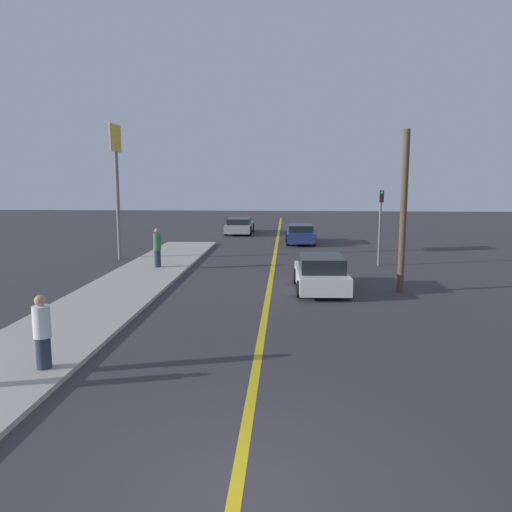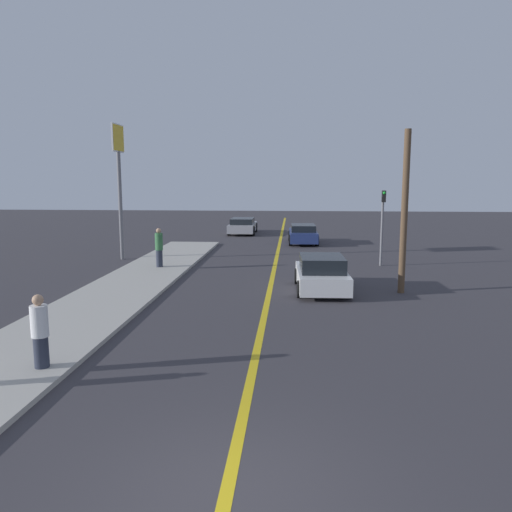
% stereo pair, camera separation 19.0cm
% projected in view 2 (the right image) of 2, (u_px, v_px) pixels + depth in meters
% --- Properties ---
extents(ground_plane, '(120.00, 120.00, 0.00)m').
position_uv_depth(ground_plane, '(225.00, 499.00, 6.56)').
color(ground_plane, '#38353A').
extents(road_center_line, '(0.20, 60.00, 0.01)m').
position_uv_depth(road_center_line, '(275.00, 265.00, 24.29)').
color(road_center_line, gold).
rests_on(road_center_line, ground_plane).
extents(sidewalk_left, '(3.15, 25.87, 0.12)m').
position_uv_depth(sidewalk_left, '(131.00, 284.00, 19.70)').
color(sidewalk_left, '#ADA89E').
rests_on(sidewalk_left, ground_plane).
extents(car_near_right_lane, '(2.03, 3.93, 1.34)m').
position_uv_depth(car_near_right_lane, '(322.00, 274.00, 18.70)').
color(car_near_right_lane, silver).
rests_on(car_near_right_lane, ground_plane).
extents(car_ahead_center, '(1.94, 4.12, 1.25)m').
position_uv_depth(car_ahead_center, '(303.00, 234.00, 32.49)').
color(car_ahead_center, navy).
rests_on(car_ahead_center, ground_plane).
extents(car_far_distant, '(2.04, 4.51, 1.21)m').
position_uv_depth(car_far_distant, '(243.00, 226.00, 38.31)').
color(car_far_distant, '#9E9EA3').
rests_on(car_far_distant, ground_plane).
extents(pedestrian_mid_group, '(0.37, 0.37, 1.62)m').
position_uv_depth(pedestrian_mid_group, '(40.00, 331.00, 10.72)').
color(pedestrian_mid_group, '#282D3D').
rests_on(pedestrian_mid_group, sidewalk_left).
extents(pedestrian_far_standing, '(0.35, 0.35, 1.81)m').
position_uv_depth(pedestrian_far_standing, '(159.00, 247.00, 23.08)').
color(pedestrian_far_standing, '#282D3D').
rests_on(pedestrian_far_standing, sidewalk_left).
extents(traffic_light, '(0.18, 0.40, 3.63)m').
position_uv_depth(traffic_light, '(382.00, 219.00, 23.82)').
color(traffic_light, slate).
rests_on(traffic_light, ground_plane).
extents(roadside_sign, '(0.20, 1.61, 6.91)m').
position_uv_depth(roadside_sign, '(119.00, 162.00, 25.38)').
color(roadside_sign, slate).
rests_on(roadside_sign, ground_plane).
extents(utility_pole, '(0.24, 0.24, 5.92)m').
position_uv_depth(utility_pole, '(404.00, 213.00, 18.03)').
color(utility_pole, brown).
rests_on(utility_pole, ground_plane).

